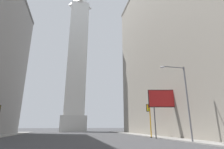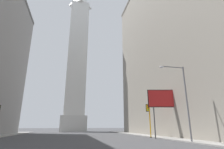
{
  "view_description": "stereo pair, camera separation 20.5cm",
  "coord_description": "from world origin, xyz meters",
  "px_view_note": "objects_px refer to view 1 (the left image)",
  "views": [
    {
      "loc": [
        -1.41,
        -2.19,
        1.89
      ],
      "look_at": [
        10.39,
        47.56,
        17.06
      ],
      "focal_mm": 28.0,
      "sensor_mm": 36.0,
      "label": 1
    },
    {
      "loc": [
        -1.21,
        -2.24,
        1.89
      ],
      "look_at": [
        10.39,
        47.56,
        17.06
      ],
      "focal_mm": 28.0,
      "sensor_mm": 36.0,
      "label": 2
    }
  ],
  "objects_px": {
    "street_lamp": "(183,94)",
    "traffic_light_mid_right": "(149,115)",
    "billboard_sign": "(164,100)",
    "obelisk": "(77,57)"
  },
  "relations": [
    {
      "from": "street_lamp",
      "to": "traffic_light_mid_right",
      "type": "bearing_deg",
      "value": 89.87
    },
    {
      "from": "traffic_light_mid_right",
      "to": "billboard_sign",
      "type": "bearing_deg",
      "value": -65.25
    },
    {
      "from": "street_lamp",
      "to": "billboard_sign",
      "type": "xyz_separation_m",
      "value": [
        1.45,
        7.22,
        0.37
      ]
    },
    {
      "from": "obelisk",
      "to": "traffic_light_mid_right",
      "type": "height_order",
      "value": "obelisk"
    },
    {
      "from": "traffic_light_mid_right",
      "to": "street_lamp",
      "type": "relative_size",
      "value": 0.61
    },
    {
      "from": "billboard_sign",
      "to": "obelisk",
      "type": "bearing_deg",
      "value": 109.2
    },
    {
      "from": "traffic_light_mid_right",
      "to": "billboard_sign",
      "type": "xyz_separation_m",
      "value": [
        1.42,
        -3.09,
        2.33
      ]
    },
    {
      "from": "traffic_light_mid_right",
      "to": "billboard_sign",
      "type": "relative_size",
      "value": 0.74
    },
    {
      "from": "street_lamp",
      "to": "billboard_sign",
      "type": "bearing_deg",
      "value": 78.68
    },
    {
      "from": "obelisk",
      "to": "street_lamp",
      "type": "distance_m",
      "value": 53.73
    }
  ]
}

